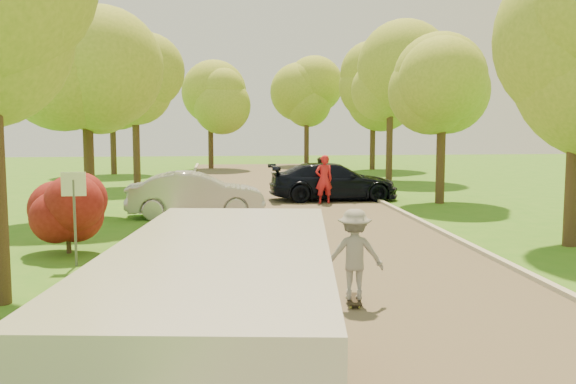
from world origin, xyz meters
name	(u,v)px	position (x,y,z in m)	size (l,w,h in m)	color
ground	(361,308)	(0.00, 0.00, 0.00)	(100.00, 100.00, 0.00)	#34731B
road	(303,231)	(0.00, 8.00, 0.01)	(8.00, 60.00, 0.01)	#4C4438
curb_left	(167,232)	(-4.05, 8.00, 0.06)	(0.18, 60.00, 0.12)	#B2AD9E
curb_right	(432,227)	(4.05, 8.00, 0.06)	(0.18, 60.00, 0.12)	#B2AD9E
street_sign	(74,199)	(-5.80, 4.00, 1.56)	(0.55, 0.06, 2.17)	#59595E
red_shrub	(67,210)	(-6.30, 5.50, 1.10)	(1.70, 1.70, 1.95)	#382619
tree_l_midb	(92,84)	(-6.81, 12.00, 4.59)	(4.30, 4.20, 6.62)	#382619
tree_l_far	(139,78)	(-6.39, 22.00, 5.47)	(4.92, 4.80, 7.79)	#382619
tree_r_midb	(447,82)	(6.60, 14.00, 4.88)	(4.51, 4.40, 7.01)	#382619
tree_r_far	(395,75)	(7.23, 24.00, 5.83)	(5.33, 5.20, 8.34)	#382619
tree_bg_a	(115,88)	(-8.78, 30.00, 5.31)	(5.12, 5.00, 7.72)	#382619
tree_bg_b	(377,88)	(8.22, 32.00, 5.54)	(5.12, 5.00, 7.95)	#382619
tree_bg_c	(213,96)	(-2.79, 34.00, 5.02)	(4.92, 4.80, 7.33)	#382619
tree_bg_d	(310,93)	(4.22, 36.00, 5.31)	(5.12, 5.00, 7.72)	#382619
minivan	(223,338)	(-2.49, -4.50, 1.10)	(2.91, 5.84, 2.09)	silver
silver_sedan	(196,194)	(-3.30, 11.41, 0.78)	(1.65, 4.74, 1.56)	#A4A4A9
dark_sedan	(333,182)	(2.30, 15.53, 0.78)	(2.19, 5.40, 1.57)	black
longboard	(354,299)	(-0.09, 0.24, 0.09)	(0.35, 0.87, 0.10)	black
skateboarder	(354,254)	(-0.09, 0.24, 0.93)	(1.07, 0.61, 1.65)	gray
person_striped	(324,179)	(1.70, 14.35, 0.98)	(0.72, 0.47, 1.97)	red
person_olive	(320,176)	(2.00, 17.20, 0.86)	(0.83, 0.65, 1.72)	#2E331E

